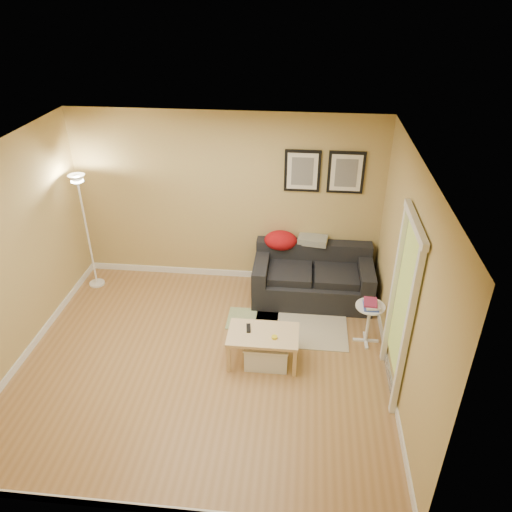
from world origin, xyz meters
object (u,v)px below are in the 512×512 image
storage_bin (267,353)px  floor_lamp (88,236)px  sofa (313,276)px  book_stack (371,304)px  coffee_table (263,347)px  side_table (368,324)px

storage_bin → floor_lamp: bearing=151.6°
sofa → storage_bin: (-0.54, -1.49, -0.21)m
sofa → floor_lamp: (-3.31, 0.01, 0.47)m
storage_bin → book_stack: size_ratio=2.21×
sofa → coffee_table: 1.57m
storage_bin → floor_lamp: 3.22m
coffee_table → floor_lamp: floor_lamp is taller
sofa → side_table: bearing=-52.8°
coffee_table → side_table: size_ratio=1.50×
sofa → storage_bin: 1.60m
sofa → book_stack: (0.71, -0.96, 0.23)m
sofa → side_table: sofa is taller
sofa → side_table: size_ratio=2.99×
sofa → floor_lamp: 3.34m
book_stack → floor_lamp: 4.14m
side_table → floor_lamp: bearing=166.8°
book_stack → sofa: bearing=138.4°
book_stack → floor_lamp: size_ratio=0.14×
coffee_table → book_stack: 1.45m
sofa → floor_lamp: bearing=179.9°
storage_bin → floor_lamp: size_ratio=0.30×
coffee_table → side_table: (1.30, 0.51, 0.07)m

